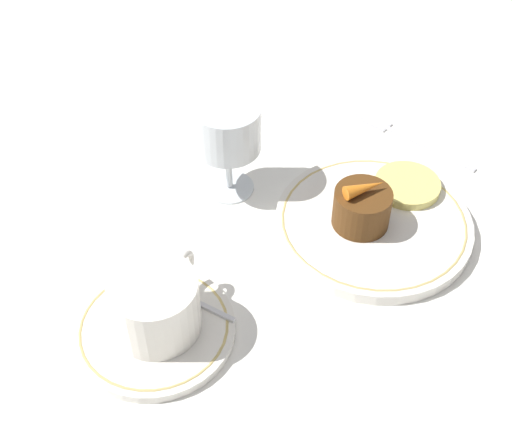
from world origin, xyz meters
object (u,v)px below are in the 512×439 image
Objects in this scene: dinner_plate at (373,224)px; dessert_cake at (362,208)px; coffee_cup at (155,304)px; wine_glass at (228,133)px; fork at (400,133)px.

dessert_cake is at bearing 130.32° from dinner_plate.
coffee_cup reaches higher than dinner_plate.
fork is at bearing -37.34° from wine_glass.
coffee_cup is 0.22m from wine_glass.
wine_glass is at bearing 10.61° from coffee_cup.
fork is (0.41, -0.11, -0.04)m from coffee_cup.
dessert_cake is (0.00, -0.16, -0.05)m from wine_glass.
wine_glass is 0.67× the size of fork.
coffee_cup is 0.25m from dessert_cake.
dessert_cake is at bearing -174.66° from fork.
coffee_cup is 0.64× the size of fork.
dessert_cake is at bearing -29.34° from coffee_cup.
coffee_cup is 0.42m from fork.
wine_glass is 1.85× the size of dessert_cake.
wine_glass reaches higher than fork.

